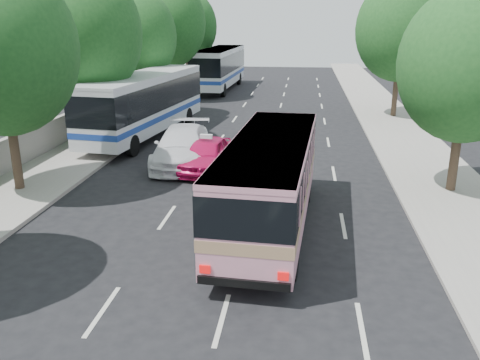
% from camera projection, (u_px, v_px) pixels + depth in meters
% --- Properties ---
extents(ground, '(120.00, 120.00, 0.00)m').
position_uv_depth(ground, '(197.00, 275.00, 13.83)').
color(ground, black).
rests_on(ground, ground).
extents(sidewalk_left, '(4.00, 90.00, 0.15)m').
position_uv_depth(sidewalk_left, '(132.00, 121.00, 33.69)').
color(sidewalk_left, '#9E998E').
rests_on(sidewalk_left, ground).
extents(sidewalk_right, '(4.00, 90.00, 0.12)m').
position_uv_depth(sidewalk_right, '(395.00, 128.00, 31.71)').
color(sidewalk_right, '#9E998E').
rests_on(sidewalk_right, ground).
extents(low_wall, '(0.30, 90.00, 1.50)m').
position_uv_depth(low_wall, '(105.00, 108.00, 33.64)').
color(low_wall, '#9E998E').
rests_on(low_wall, sidewalk_left).
extents(tree_left_b, '(5.70, 5.70, 8.88)m').
position_uv_depth(tree_left_b, '(1.00, 42.00, 18.63)').
color(tree_left_b, '#38281E').
rests_on(tree_left_b, ground).
extents(tree_left_c, '(6.00, 6.00, 9.35)m').
position_uv_depth(tree_left_c, '(84.00, 29.00, 26.12)').
color(tree_left_c, '#38281E').
rests_on(tree_left_c, ground).
extents(tree_left_d, '(5.52, 5.52, 8.60)m').
position_uv_depth(tree_left_d, '(136.00, 33.00, 33.81)').
color(tree_left_d, '#38281E').
rests_on(tree_left_d, ground).
extents(tree_left_e, '(6.30, 6.30, 9.82)m').
position_uv_depth(tree_left_e, '(168.00, 20.00, 41.11)').
color(tree_left_e, '#38281E').
rests_on(tree_left_e, ground).
extents(tree_left_f, '(5.88, 5.88, 9.16)m').
position_uv_depth(tree_left_f, '(187.00, 24.00, 48.82)').
color(tree_left_f, '#38281E').
rests_on(tree_left_f, ground).
extents(tree_right_near, '(5.10, 5.10, 7.95)m').
position_uv_depth(tree_right_near, '(470.00, 60.00, 18.71)').
color(tree_right_near, '#38281E').
rests_on(tree_right_near, ground).
extents(tree_right_far, '(6.00, 6.00, 9.35)m').
position_uv_depth(tree_right_far, '(403.00, 26.00, 33.50)').
color(tree_right_far, '#38281E').
rests_on(tree_right_far, ground).
extents(pink_bus, '(3.03, 9.67, 3.04)m').
position_uv_depth(pink_bus, '(270.00, 175.00, 16.27)').
color(pink_bus, '#CD849A').
rests_on(pink_bus, ground).
extents(pink_taxi, '(2.17, 4.56, 1.51)m').
position_uv_depth(pink_taxi, '(207.00, 155.00, 23.01)').
color(pink_taxi, '#D21257').
rests_on(pink_taxi, ground).
extents(white_pickup, '(2.94, 6.14, 1.73)m').
position_uv_depth(white_pickup, '(182.00, 146.00, 24.02)').
color(white_pickup, white).
rests_on(white_pickup, ground).
extents(tour_coach_front, '(4.12, 12.32, 3.62)m').
position_uv_depth(tour_coach_front, '(145.00, 100.00, 29.06)').
color(tour_coach_front, silver).
rests_on(tour_coach_front, ground).
extents(tour_coach_rear, '(3.24, 12.92, 3.84)m').
position_uv_depth(tour_coach_rear, '(220.00, 65.00, 48.11)').
color(tour_coach_rear, silver).
rests_on(tour_coach_rear, ground).
extents(taxi_roof_sign, '(0.56, 0.23, 0.18)m').
position_uv_depth(taxi_roof_sign, '(206.00, 136.00, 22.75)').
color(taxi_roof_sign, silver).
rests_on(taxi_roof_sign, pink_taxi).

